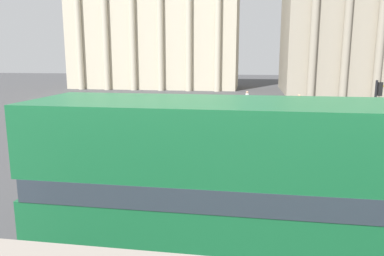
# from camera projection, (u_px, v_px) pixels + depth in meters

# --- Properties ---
(double_decker_bus) EXTENTS (11.40, 2.69, 4.20)m
(double_decker_bus) POSITION_uv_depth(u_px,v_px,m) (313.00, 196.00, 7.44)
(double_decker_bus) COLOR black
(double_decker_bus) RESTS_ON ground_plane
(plaza_building_left) EXTENTS (26.53, 11.59, 23.01)m
(plaza_building_left) POSITION_uv_depth(u_px,v_px,m) (155.00, 14.00, 58.75)
(plaza_building_left) COLOR beige
(plaza_building_left) RESTS_ON ground_plane
(traffic_light_mid) EXTENTS (0.42, 0.24, 3.85)m
(traffic_light_mid) POSITION_uv_depth(u_px,v_px,m) (376.00, 106.00, 19.35)
(traffic_light_mid) COLOR black
(traffic_light_mid) RESTS_ON ground_plane
(car_navy) EXTENTS (4.20, 1.93, 1.35)m
(car_navy) POSITION_uv_depth(u_px,v_px,m) (217.00, 126.00, 23.65)
(car_navy) COLOR black
(car_navy) RESTS_ON ground_plane
(pedestrian_red) EXTENTS (0.32, 0.32, 1.59)m
(pedestrian_red) POSITION_uv_depth(u_px,v_px,m) (298.00, 102.00, 34.54)
(pedestrian_red) COLOR #282B33
(pedestrian_red) RESTS_ON ground_plane
(pedestrian_white) EXTENTS (0.32, 0.32, 1.73)m
(pedestrian_white) POSITION_uv_depth(u_px,v_px,m) (247.00, 99.00, 36.11)
(pedestrian_white) COLOR #282B33
(pedestrian_white) RESTS_ON ground_plane
(pedestrian_blue) EXTENTS (0.32, 0.32, 1.77)m
(pedestrian_blue) POSITION_uv_depth(u_px,v_px,m) (299.00, 103.00, 32.69)
(pedestrian_blue) COLOR #282B33
(pedestrian_blue) RESTS_ON ground_plane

